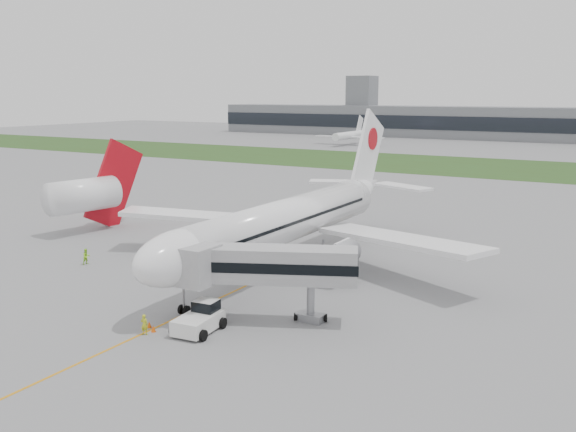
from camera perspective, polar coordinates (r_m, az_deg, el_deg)
The scene contains 14 objects.
ground at distance 72.22m, azimuth -1.67°, elevation -5.27°, with size 600.00×600.00×0.00m, color slate.
apron_markings at distance 68.20m, azimuth -3.88°, elevation -6.28°, with size 70.00×70.00×0.04m, color orange, non-canonical shape.
grass_strip at distance 183.79m, azimuth 18.39°, elevation 4.08°, with size 600.00×50.00×0.02m, color #2D451A.
terminal_building at distance 291.48m, azimuth 22.95°, elevation 7.48°, with size 320.00×22.30×14.00m.
control_tower at distance 317.93m, azimuth 6.52°, elevation 7.22°, with size 12.00×12.00×56.00m, color gray, non-canonical shape.
airliner at distance 74.96m, azimuth 0.26°, elevation -0.21°, with size 48.13×53.95×17.88m.
pushback_tug at distance 56.13m, azimuth -7.78°, elevation -8.97°, with size 3.63×5.03×2.45m.
jet_bridge at distance 56.40m, azimuth -2.05°, elevation -4.43°, with size 14.52×9.73×7.04m.
safety_cone_left at distance 57.86m, azimuth -12.23°, elevation -9.40°, with size 0.41×0.41×0.57m, color #F0570C.
safety_cone_right at distance 56.80m, azimuth -11.88°, elevation -9.77°, with size 0.42×0.42×0.58m, color #F0570C.
ground_crew_near at distance 56.15m, azimuth -12.65°, elevation -9.39°, with size 0.66×0.43×1.80m, color gold.
ground_crew_far at distance 80.04m, azimuth -17.49°, elevation -3.46°, with size 0.93×0.73×1.92m, color #A1EE27.
neighbor_aircraft at distance 98.24m, azimuth -17.40°, elevation 1.89°, with size 6.37×17.39×14.06m.
distant_aircraft_left at distance 253.05m, azimuth 5.45°, elevation 6.31°, with size 28.27×24.94×10.81m, color white, non-canonical shape.
Camera 1 is at (36.43, -59.02, 20.13)m, focal length 40.00 mm.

